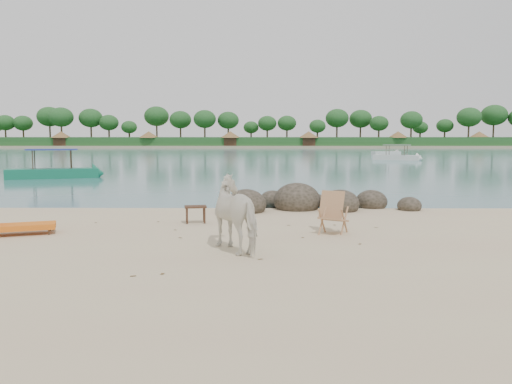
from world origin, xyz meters
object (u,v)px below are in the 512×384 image
(boulders, at_px, (306,203))
(lounge_chair, at_px, (22,224))
(deck_chair, at_px, (333,214))
(boat_near, at_px, (52,154))
(cow, at_px, (240,214))
(side_table, at_px, (196,216))

(boulders, relative_size, lounge_chair, 3.34)
(deck_chair, distance_m, boat_near, 23.98)
(cow, distance_m, lounge_chair, 5.68)
(side_table, relative_size, lounge_chair, 0.31)
(boulders, xyz_separation_m, cow, (-1.97, -6.27, 0.56))
(side_table, bearing_deg, boat_near, 111.74)
(side_table, height_order, deck_chair, deck_chair)
(boulders, relative_size, side_table, 10.81)
(boulders, relative_size, boat_near, 1.06)
(lounge_chair, bearing_deg, cow, -37.26)
(lounge_chair, relative_size, deck_chair, 1.87)
(deck_chair, bearing_deg, boat_near, 157.14)
(lounge_chair, height_order, deck_chair, deck_chair)
(cow, xyz_separation_m, boat_near, (-12.56, 20.69, 0.69))
(deck_chair, xyz_separation_m, boat_near, (-14.78, 18.86, 0.96))
(deck_chair, height_order, boat_near, boat_near)
(deck_chair, bearing_deg, lounge_chair, -149.55)
(cow, relative_size, boat_near, 0.31)
(side_table, height_order, boat_near, boat_near)
(boulders, bearing_deg, lounge_chair, -147.93)
(cow, bearing_deg, boulders, -139.63)
(cow, distance_m, deck_chair, 2.89)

